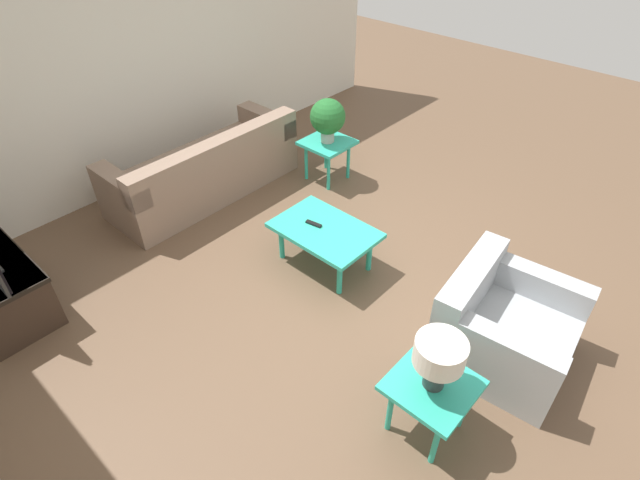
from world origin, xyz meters
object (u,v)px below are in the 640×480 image
at_px(coffee_table, 325,233).
at_px(table_lamp, 439,357).
at_px(sofa, 206,170).
at_px(side_table_plant, 327,147).
at_px(armchair, 502,327).
at_px(side_table_lamp, 431,391).
at_px(potted_plant, 328,117).

height_order(coffee_table, table_lamp, table_lamp).
bearing_deg(table_lamp, sofa, -13.66).
relative_size(side_table_plant, table_lamp, 1.33).
xyz_separation_m(armchair, side_table_lamp, (0.05, 0.94, 0.13)).
xyz_separation_m(sofa, side_table_lamp, (-3.47, 0.84, 0.12)).
bearing_deg(potted_plant, side_table_plant, 180.00).
bearing_deg(coffee_table, sofa, -0.70).
height_order(potted_plant, table_lamp, potted_plant).
distance_m(side_table_plant, potted_plant, 0.37).
relative_size(potted_plant, table_lamp, 1.27).
height_order(coffee_table, potted_plant, potted_plant).
height_order(armchair, potted_plant, potted_plant).
xyz_separation_m(side_table_plant, potted_plant, (0.00, 0.00, 0.37)).
bearing_deg(armchair, potted_plant, 62.40).
relative_size(armchair, potted_plant, 2.07).
bearing_deg(sofa, side_table_lamp, 75.99).
distance_m(armchair, side_table_lamp, 0.95).
height_order(sofa, coffee_table, sofa).
relative_size(coffee_table, potted_plant, 1.87).
bearing_deg(table_lamp, side_table_lamp, -90.00).
distance_m(sofa, side_table_lamp, 3.57).
distance_m(side_table_lamp, table_lamp, 0.35).
relative_size(sofa, potted_plant, 4.34).
xyz_separation_m(side_table_plant, table_lamp, (-2.67, 2.00, 0.35)).
xyz_separation_m(sofa, armchair, (-3.52, -0.09, -0.00)).
distance_m(armchair, potted_plant, 2.97).
distance_m(coffee_table, side_table_lamp, 1.85).
distance_m(coffee_table, potted_plant, 1.61).
bearing_deg(potted_plant, sofa, 55.43).
relative_size(side_table_plant, side_table_lamp, 1.00).
bearing_deg(potted_plant, armchair, 158.73).
bearing_deg(side_table_plant, side_table_lamp, 143.23).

